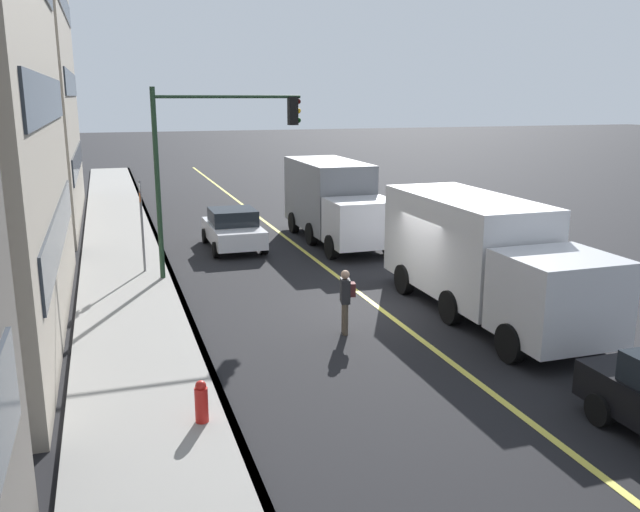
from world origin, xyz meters
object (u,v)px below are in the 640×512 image
truck_white (482,255)px  fire_hydrant (202,405)px  pedestrian_with_backpack (346,297)px  traffic_light_mast (213,149)px  car_white (233,229)px  truck_gray (334,200)px  street_sign_post (142,220)px

truck_white → fire_hydrant: truck_white is taller
pedestrian_with_backpack → traffic_light_mast: bearing=19.3°
traffic_light_mast → car_white: bearing=-17.9°
truck_white → fire_hydrant: 9.31m
pedestrian_with_backpack → fire_hydrant: bearing=132.8°
car_white → pedestrian_with_backpack: size_ratio=2.45×
pedestrian_with_backpack → fire_hydrant: pedestrian_with_backpack is taller
truck_gray → traffic_light_mast: size_ratio=1.22×
car_white → fire_hydrant: size_ratio=4.31×
car_white → traffic_light_mast: size_ratio=0.66×
truck_white → truck_gray: bearing=3.8°
fire_hydrant → pedestrian_with_backpack: bearing=-47.2°
car_white → fire_hydrant: bearing=167.0°
truck_white → truck_gray: 10.29m
pedestrian_with_backpack → traffic_light_mast: traffic_light_mast is taller
pedestrian_with_backpack → street_sign_post: (7.33, 4.48, 0.91)m
truck_gray → traffic_light_mast: 7.49m
truck_gray → traffic_light_mast: (-4.31, 5.58, 2.53)m
truck_white → street_sign_post: (6.99, 8.52, 0.19)m
truck_white → pedestrian_with_backpack: size_ratio=4.96×
truck_gray → fire_hydrant: truck_gray is taller
truck_white → pedestrian_with_backpack: bearing=94.9°
car_white → traffic_light_mast: 5.54m
truck_gray → car_white: bearing=92.5°
truck_gray → fire_hydrant: (-14.48, 7.53, -1.23)m
truck_white → street_sign_post: size_ratio=2.56×
truck_gray → pedestrian_with_backpack: 11.16m
car_white → truck_gray: truck_gray is taller
fire_hydrant → street_sign_post: bearing=1.6°
car_white → street_sign_post: 4.87m
truck_gray → pedestrian_with_backpack: truck_gray is taller
pedestrian_with_backpack → fire_hydrant: size_ratio=1.76×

